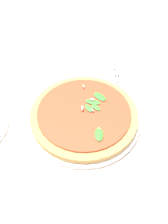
# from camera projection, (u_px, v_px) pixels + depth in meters

# --- Properties ---
(ground_plane) EXTENTS (6.00, 6.00, 0.00)m
(ground_plane) POSITION_uv_depth(u_px,v_px,m) (83.00, 110.00, 0.69)
(ground_plane) COLOR beige
(pizza_arugula_main) EXTENTS (0.34, 0.34, 0.05)m
(pizza_arugula_main) POSITION_uv_depth(u_px,v_px,m) (84.00, 115.00, 0.66)
(pizza_arugula_main) COLOR white
(pizza_arugula_main) RESTS_ON ground_plane
(napkin) EXTENTS (0.15, 0.11, 0.01)m
(napkin) POSITION_uv_depth(u_px,v_px,m) (113.00, 64.00, 0.84)
(napkin) COLOR silver
(napkin) RESTS_ON ground_plane
(fork) EXTENTS (0.19, 0.07, 0.00)m
(fork) POSITION_uv_depth(u_px,v_px,m) (113.00, 64.00, 0.83)
(fork) COLOR silver
(fork) RESTS_ON ground_plane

